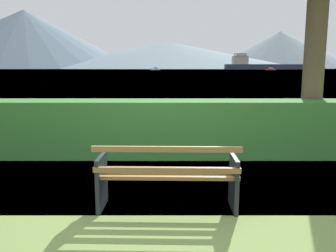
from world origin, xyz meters
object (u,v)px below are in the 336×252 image
(park_bench, at_px, (168,176))
(cargo_ship_large, at_px, (259,65))
(sailboat_mid, at_px, (307,70))
(fishing_boat_near, at_px, (156,69))
(tender_far, at_px, (271,69))

(park_bench, distance_m, cargo_ship_large, 309.70)
(cargo_ship_large, relative_size, sailboat_mid, 16.22)
(sailboat_mid, bearing_deg, park_bench, -111.85)
(fishing_boat_near, relative_size, tender_far, 0.89)
(cargo_ship_large, xyz_separation_m, fishing_boat_near, (-86.45, -67.98, -3.14))
(fishing_boat_near, bearing_deg, park_bench, -87.91)
(fishing_boat_near, bearing_deg, cargo_ship_large, 38.18)
(tender_far, bearing_deg, cargo_ship_large, 82.36)
(cargo_ship_large, relative_size, fishing_boat_near, 10.56)
(fishing_boat_near, xyz_separation_m, sailboat_mid, (87.07, -35.69, -0.19))
(cargo_ship_large, height_order, fishing_boat_near, cargo_ship_large)
(park_bench, bearing_deg, fishing_boat_near, 92.09)
(park_bench, height_order, cargo_ship_large, cargo_ship_large)
(park_bench, bearing_deg, sailboat_mid, 68.15)
(fishing_boat_near, distance_m, tender_far, 77.82)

